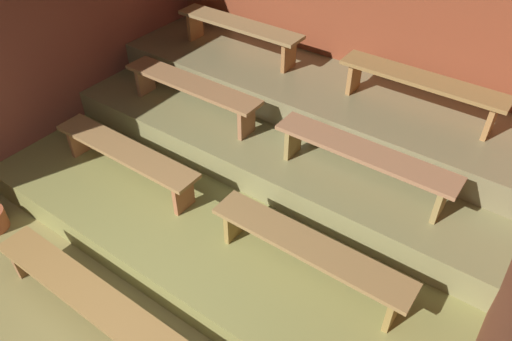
{
  "coord_description": "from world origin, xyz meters",
  "views": [
    {
      "loc": [
        2.27,
        -0.63,
        3.68
      ],
      "look_at": [
        0.17,
        2.28,
        0.67
      ],
      "focal_mm": 33.93,
      "sensor_mm": 36.0,
      "label": 1
    }
  ],
  "objects_px": {
    "bench_middle_left": "(192,88)",
    "bench_upper_left": "(239,29)",
    "bench_middle_right": "(364,157)",
    "bench_upper_right": "(421,84)",
    "bench_lower_right": "(309,250)",
    "bench_floor_center": "(94,301)",
    "bench_lower_left": "(126,155)"
  },
  "relations": [
    {
      "from": "bench_middle_left",
      "to": "bench_lower_left",
      "type": "bearing_deg",
      "value": -92.5
    },
    {
      "from": "bench_floor_center",
      "to": "bench_upper_left",
      "type": "height_order",
      "value": "bench_upper_left"
    },
    {
      "from": "bench_lower_left",
      "to": "bench_middle_left",
      "type": "height_order",
      "value": "bench_middle_left"
    },
    {
      "from": "bench_lower_right",
      "to": "bench_middle_left",
      "type": "height_order",
      "value": "bench_middle_left"
    },
    {
      "from": "bench_lower_right",
      "to": "bench_middle_right",
      "type": "height_order",
      "value": "bench_middle_right"
    },
    {
      "from": "bench_floor_center",
      "to": "bench_middle_right",
      "type": "xyz_separation_m",
      "value": [
        1.22,
        2.26,
        0.62
      ]
    },
    {
      "from": "bench_floor_center",
      "to": "bench_lower_left",
      "type": "relative_size",
      "value": 1.25
    },
    {
      "from": "bench_floor_center",
      "to": "bench_middle_right",
      "type": "bearing_deg",
      "value": 61.53
    },
    {
      "from": "bench_lower_left",
      "to": "bench_upper_right",
      "type": "height_order",
      "value": "bench_upper_right"
    },
    {
      "from": "bench_lower_left",
      "to": "bench_middle_right",
      "type": "bearing_deg",
      "value": 25.21
    },
    {
      "from": "bench_middle_right",
      "to": "bench_floor_center",
      "type": "bearing_deg",
      "value": -118.47
    },
    {
      "from": "bench_lower_left",
      "to": "bench_middle_right",
      "type": "distance_m",
      "value": 2.38
    },
    {
      "from": "bench_floor_center",
      "to": "bench_lower_right",
      "type": "bearing_deg",
      "value": 44.65
    },
    {
      "from": "bench_middle_right",
      "to": "bench_upper_right",
      "type": "height_order",
      "value": "bench_upper_right"
    },
    {
      "from": "bench_middle_right",
      "to": "bench_upper_left",
      "type": "xyz_separation_m",
      "value": [
        -2.18,
        1.0,
        0.31
      ]
    },
    {
      "from": "bench_lower_left",
      "to": "bench_floor_center",
      "type": "bearing_deg",
      "value": -54.01
    },
    {
      "from": "bench_upper_left",
      "to": "bench_upper_right",
      "type": "xyz_separation_m",
      "value": [
        2.27,
        0.0,
        0.0
      ]
    },
    {
      "from": "bench_floor_center",
      "to": "bench_lower_left",
      "type": "xyz_separation_m",
      "value": [
        -0.91,
        1.25,
        0.31
      ]
    },
    {
      "from": "bench_floor_center",
      "to": "bench_middle_left",
      "type": "xyz_separation_m",
      "value": [
        -0.87,
        2.26,
        0.62
      ]
    },
    {
      "from": "bench_floor_center",
      "to": "bench_upper_right",
      "type": "xyz_separation_m",
      "value": [
        1.31,
        3.25,
        0.93
      ]
    },
    {
      "from": "bench_lower_left",
      "to": "bench_upper_right",
      "type": "bearing_deg",
      "value": 41.99
    },
    {
      "from": "bench_middle_right",
      "to": "bench_upper_right",
      "type": "distance_m",
      "value": 1.05
    },
    {
      "from": "bench_upper_right",
      "to": "bench_middle_left",
      "type": "bearing_deg",
      "value": -155.41
    },
    {
      "from": "bench_lower_left",
      "to": "bench_middle_right",
      "type": "relative_size",
      "value": 1.03
    },
    {
      "from": "bench_floor_center",
      "to": "bench_upper_right",
      "type": "bearing_deg",
      "value": 68.0
    },
    {
      "from": "bench_lower_left",
      "to": "bench_upper_left",
      "type": "relative_size",
      "value": 1.07
    },
    {
      "from": "bench_lower_right",
      "to": "bench_middle_left",
      "type": "distance_m",
      "value": 2.38
    },
    {
      "from": "bench_middle_right",
      "to": "bench_upper_right",
      "type": "relative_size",
      "value": 1.05
    },
    {
      "from": "bench_middle_left",
      "to": "bench_upper_left",
      "type": "relative_size",
      "value": 1.05
    },
    {
      "from": "bench_middle_right",
      "to": "bench_upper_left",
      "type": "bearing_deg",
      "value": 155.41
    },
    {
      "from": "bench_lower_right",
      "to": "bench_upper_left",
      "type": "height_order",
      "value": "bench_upper_left"
    },
    {
      "from": "bench_lower_left",
      "to": "bench_lower_right",
      "type": "height_order",
      "value": "same"
    }
  ]
}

